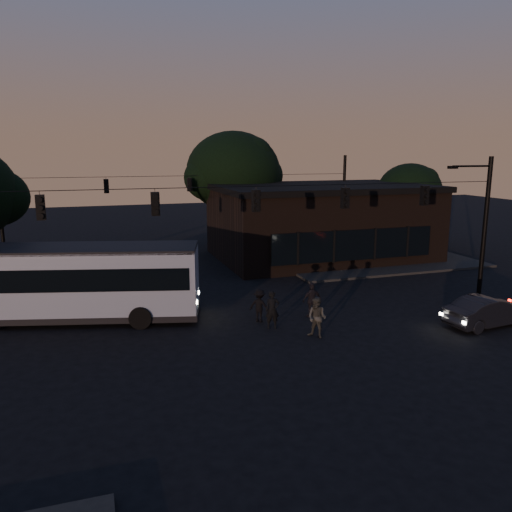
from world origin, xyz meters
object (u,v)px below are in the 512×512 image
object	(u,v)px
pedestrian_b	(317,318)
bus	(63,279)
car	(488,311)
building	(321,221)
pedestrian_c	(312,300)
pedestrian_a	(272,310)
pedestrian_d	(260,306)

from	to	relation	value
pedestrian_b	bus	bearing A→B (deg)	-157.94
car	building	bearing A→B (deg)	-3.95
pedestrian_c	bus	bearing A→B (deg)	-20.86
building	car	size ratio (longest dim) A/B	3.72
building	car	distance (m)	16.41
pedestrian_a	pedestrian_c	world-z (taller)	pedestrian_a
bus	pedestrian_c	size ratio (longest dim) A/B	7.63
pedestrian_a	building	bearing A→B (deg)	68.10
building	pedestrian_d	distance (m)	15.56
pedestrian_c	car	bearing A→B (deg)	147.68
building	bus	xyz separation A→B (m)	(-17.55, -9.49, -0.75)
pedestrian_b	pedestrian_c	xyz separation A→B (m)	(0.93, 2.54, -0.04)
building	pedestrian_d	world-z (taller)	building
pedestrian_b	pedestrian_d	distance (m)	3.13
pedestrian_b	pedestrian_c	bearing A→B (deg)	121.22
bus	building	bearing A→B (deg)	43.12
pedestrian_b	pedestrian_c	distance (m)	2.70
pedestrian_d	pedestrian_a	bearing A→B (deg)	145.85
car	pedestrian_c	bearing A→B (deg)	56.65
car	pedestrian_b	bearing A→B (deg)	76.20
building	car	bearing A→B (deg)	-87.96
car	pedestrian_d	xyz separation A→B (m)	(-9.59, 3.73, 0.09)
bus	pedestrian_c	xyz separation A→B (m)	(11.12, -3.17, -1.13)
pedestrian_d	pedestrian_b	bearing A→B (deg)	163.33
pedestrian_b	pedestrian_d	xyz separation A→B (m)	(-1.66, 2.65, -0.09)
building	pedestrian_c	bearing A→B (deg)	-116.93
pedestrian_a	pedestrian_d	world-z (taller)	pedestrian_a
building	pedestrian_b	world-z (taller)	building
pedestrian_a	pedestrian_d	bearing A→B (deg)	115.57
car	pedestrian_c	distance (m)	7.89
pedestrian_b	pedestrian_d	bearing A→B (deg)	173.37
bus	pedestrian_b	distance (m)	11.73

